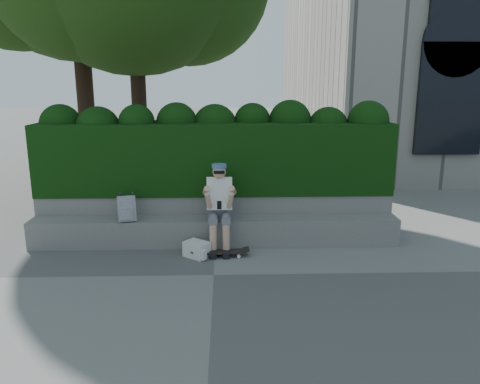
{
  "coord_description": "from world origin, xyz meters",
  "views": [
    {
      "loc": [
        0.17,
        -6.09,
        2.66
      ],
      "look_at": [
        0.4,
        1.0,
        0.95
      ],
      "focal_mm": 35.0,
      "sensor_mm": 36.0,
      "label": 1
    }
  ],
  "objects_px": {
    "skateboard": "(220,252)",
    "backpack_plaid": "(127,209)",
    "backpack_ground": "(197,249)",
    "person": "(220,203)"
  },
  "relations": [
    {
      "from": "skateboard",
      "to": "person",
      "type": "bearing_deg",
      "value": 87.88
    },
    {
      "from": "person",
      "to": "backpack_plaid",
      "type": "distance_m",
      "value": 1.49
    },
    {
      "from": "person",
      "to": "backpack_plaid",
      "type": "bearing_deg",
      "value": 176.86
    },
    {
      "from": "person",
      "to": "backpack_ground",
      "type": "distance_m",
      "value": 0.81
    },
    {
      "from": "skateboard",
      "to": "backpack_plaid",
      "type": "bearing_deg",
      "value": 160.16
    },
    {
      "from": "backpack_ground",
      "to": "person",
      "type": "bearing_deg",
      "value": 84.14
    },
    {
      "from": "skateboard",
      "to": "backpack_ground",
      "type": "bearing_deg",
      "value": 175.57
    },
    {
      "from": "person",
      "to": "backpack_ground",
      "type": "xyz_separation_m",
      "value": [
        -0.35,
        -0.36,
        -0.63
      ]
    },
    {
      "from": "person",
      "to": "backpack_plaid",
      "type": "height_order",
      "value": "person"
    },
    {
      "from": "person",
      "to": "backpack_ground",
      "type": "bearing_deg",
      "value": -134.51
    }
  ]
}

